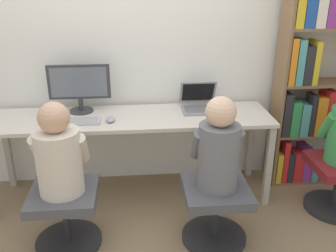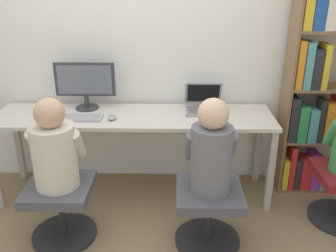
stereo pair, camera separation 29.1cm
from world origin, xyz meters
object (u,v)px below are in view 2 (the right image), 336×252
office_chair_right (209,211)px  person_at_monitor (54,149)px  office_chair_left (61,206)px  laptop (204,105)px  person_at_laptop (211,151)px  desktop_monitor (85,84)px  keyboard (77,118)px  bookshelf (320,94)px

office_chair_right → person_at_monitor: person_at_monitor is taller
office_chair_left → laptop: bearing=34.9°
person_at_laptop → desktop_monitor: bearing=141.1°
person_at_monitor → laptop: bearing=34.7°
keyboard → office_chair_right: (1.02, -0.55, -0.48)m
desktop_monitor → office_chair_right: bearing=-39.0°
laptop → person_at_laptop: bearing=-90.2°
office_chair_left → bookshelf: (2.00, 0.73, 0.62)m
person_at_monitor → person_at_laptop: size_ratio=0.97×
laptop → office_chair_left: bearing=-145.1°
keyboard → office_chair_right: 1.25m
office_chair_left → desktop_monitor: bearing=85.6°
office_chair_right → office_chair_left: bearing=177.7°
person_at_monitor → office_chair_right: bearing=-2.5°
keyboard → person_at_monitor: bearing=-93.8°
office_chair_left → person_at_monitor: person_at_monitor is taller
laptop → office_chair_right: bearing=-90.2°
desktop_monitor → laptop: 1.01m
desktop_monitor → laptop: bearing=-1.6°
office_chair_right → person_at_laptop: 0.47m
person_at_laptop → bookshelf: bookshelf is taller
desktop_monitor → person_at_monitor: 0.79m
desktop_monitor → office_chair_left: (-0.06, -0.76, -0.68)m
keyboard → person_at_monitor: person_at_monitor is taller
person_at_monitor → person_at_laptop: bearing=-2.3°
bookshelf → laptop: bearing=179.6°
laptop → bookshelf: size_ratio=0.18×
person_at_monitor → keyboard: bearing=86.2°
office_chair_left → keyboard: bearing=86.2°
office_chair_right → keyboard: bearing=151.7°
keyboard → person_at_laptop: bearing=-28.1°
desktop_monitor → person_at_monitor: size_ratio=0.79×
office_chair_left → person_at_laptop: (1.05, -0.04, 0.47)m
bookshelf → office_chair_right: bearing=-141.0°
office_chair_left → bookshelf: size_ratio=0.25×
laptop → desktop_monitor: bearing=178.4°
office_chair_left → person_at_laptop: size_ratio=0.72×
office_chair_right → bookshelf: bookshelf is taller
person_at_monitor → bookshelf: bearing=19.9°
desktop_monitor → office_chair_left: 1.03m
laptop → person_at_laptop: (-0.00, -0.77, -0.05)m
keyboard → person_at_laptop: 1.15m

